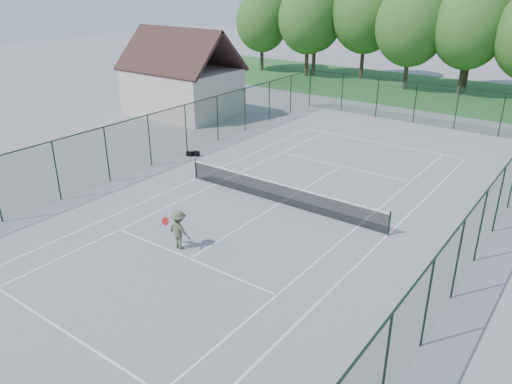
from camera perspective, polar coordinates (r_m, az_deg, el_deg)
ground at (r=24.22m, az=2.79°, el=-1.31°), size 140.00×140.00×0.00m
grass_far at (r=50.92m, az=22.14°, el=10.26°), size 80.00×16.00×0.01m
court_lines at (r=24.22m, az=2.79°, el=-1.30°), size 11.05×23.85×0.01m
tennis_net at (r=23.98m, az=2.82°, el=-0.06°), size 11.08×0.08×1.10m
fence_enclosure at (r=23.61m, az=2.87°, el=2.14°), size 18.05×36.05×3.02m
utility_building at (r=40.53m, az=-8.51°, el=13.22°), size 8.60×6.27×6.63m
tree_line_far at (r=50.08m, az=23.21°, el=16.91°), size 39.40×6.40×9.70m
sports_bag_a at (r=30.89m, az=-7.62°, el=4.36°), size 0.40×0.32×0.28m
sports_bag_b at (r=30.84m, az=-6.85°, el=4.38°), size 0.39×0.24×0.30m
tennis_player at (r=20.20m, az=-8.77°, el=-4.29°), size 2.05×0.92×1.63m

